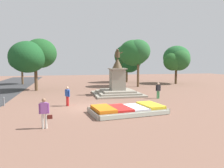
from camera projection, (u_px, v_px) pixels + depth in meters
ground_plane at (87, 107)px, 17.86m from camera, size 87.21×87.21×0.00m
flower_planter at (128, 110)px, 15.86m from camera, size 5.75×3.58×0.57m
statue_monument at (117, 85)px, 24.65m from camera, size 5.32×5.32×5.16m
pedestrian_with_handbag at (44, 111)px, 12.13m from camera, size 0.73×0.23×1.73m
pedestrian_near_planter at (67, 95)px, 18.38m from camera, size 0.41×0.47×1.64m
pedestrian_crossing_plaza at (158, 89)px, 22.05m from camera, size 0.57×0.27×1.62m
kerb_bollard_north at (4, 101)px, 18.39m from camera, size 0.14×0.14×0.79m
park_tree_far_left at (135, 52)px, 32.48m from camera, size 4.51×4.67×6.98m
park_tree_behind_statue at (128, 59)px, 39.41m from camera, size 4.95×4.62×6.68m
park_tree_far_right at (177, 59)px, 36.82m from camera, size 4.94×5.25×6.44m
park_tree_street_side at (21, 61)px, 35.58m from camera, size 3.78×3.84×5.28m
park_tree_mid_canopy at (34, 56)px, 27.77m from camera, size 5.81×5.48×6.70m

